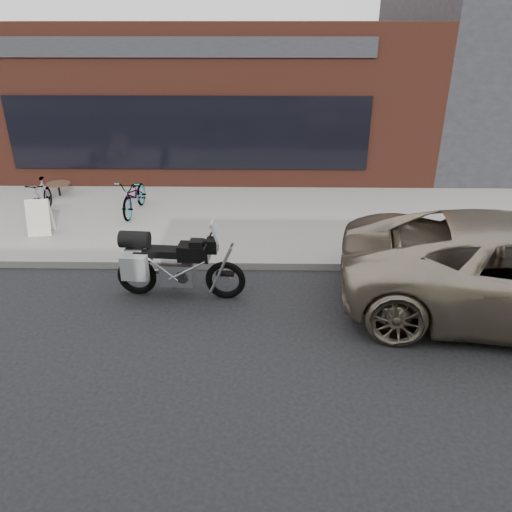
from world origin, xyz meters
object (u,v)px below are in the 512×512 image
at_px(motorcycle, 171,264).
at_px(bicycle_rear, 41,198).
at_px(cafe_table, 58,184).
at_px(sandwich_sign, 39,217).
at_px(bicycle_front, 134,195).

height_order(motorcycle, bicycle_rear, motorcycle).
bearing_deg(bicycle_rear, cafe_table, 90.86).
distance_m(bicycle_rear, cafe_table, 1.49).
xyz_separation_m(sandwich_sign, cafe_table, (-0.59, 2.64, -0.07)).
bearing_deg(bicycle_front, bicycle_rear, -171.28).
height_order(sandwich_sign, cafe_table, sandwich_sign).
distance_m(bicycle_front, bicycle_rear, 2.25).
height_order(bicycle_front, cafe_table, bicycle_front).
xyz_separation_m(motorcycle, bicycle_rear, (-3.83, 3.69, -0.04)).
bearing_deg(cafe_table, motorcycle, -52.30).
bearing_deg(motorcycle, sandwich_sign, 147.86).
relative_size(motorcycle, bicycle_front, 1.37).
bearing_deg(sandwich_sign, motorcycle, -44.91).
height_order(bicycle_rear, sandwich_sign, bicycle_rear).
relative_size(motorcycle, bicycle_rear, 1.57).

